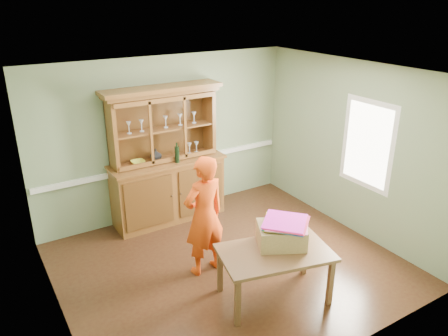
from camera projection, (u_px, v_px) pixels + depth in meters
floor at (229, 265)px, 6.20m from camera, size 4.50×4.50×0.00m
ceiling at (230, 74)px, 5.20m from camera, size 4.50×4.50×0.00m
wall_back at (166, 138)px, 7.28m from camera, size 4.50×0.00×4.50m
wall_left at (50, 221)px, 4.61m from camera, size 0.00×4.00×4.00m
wall_right at (352, 148)px, 6.80m from camera, size 0.00×4.00×4.00m
wall_front at (343, 249)px, 4.12m from camera, size 4.50×0.00×4.50m
chair_rail at (168, 163)px, 7.43m from camera, size 4.41×0.05×0.08m
framed_map at (44, 194)px, 4.78m from camera, size 0.03×0.60×0.46m
window_panel at (367, 145)px, 6.49m from camera, size 0.03×0.96×1.36m
china_hutch at (167, 175)px, 7.23m from camera, size 1.92×0.63×2.26m
dining_table at (275, 257)px, 5.34m from camera, size 1.50×1.10×0.67m
cardboard_box at (281, 235)px, 5.40m from camera, size 0.72×0.67×0.27m
kite_stack at (286, 223)px, 5.35m from camera, size 0.71×0.71×0.06m
person at (204, 216)px, 5.79m from camera, size 0.65×0.47×1.69m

